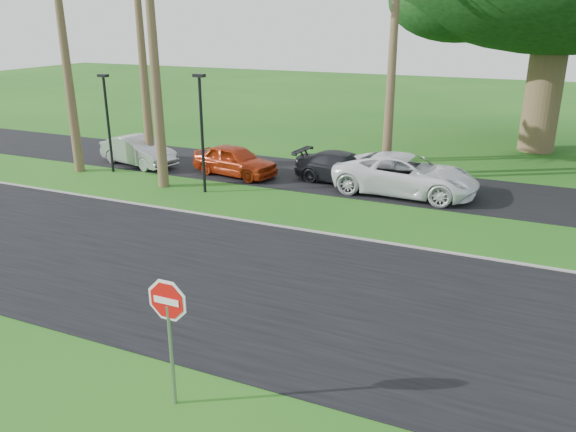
% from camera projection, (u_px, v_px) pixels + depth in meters
% --- Properties ---
extents(ground, '(120.00, 120.00, 0.00)m').
position_uv_depth(ground, '(232.00, 321.00, 13.02)').
color(ground, '#1B5415').
rests_on(ground, ground).
extents(road, '(120.00, 8.00, 0.02)m').
position_uv_depth(road, '(269.00, 285.00, 14.74)').
color(road, black).
rests_on(road, ground).
extents(parking_strip, '(120.00, 5.00, 0.02)m').
position_uv_depth(parking_strip, '(376.00, 183.00, 23.79)').
color(parking_strip, black).
rests_on(parking_strip, ground).
extents(curb, '(120.00, 0.12, 0.06)m').
position_uv_depth(curb, '(323.00, 233.00, 18.22)').
color(curb, gray).
rests_on(curb, ground).
extents(stop_sign_near, '(1.05, 0.07, 2.62)m').
position_uv_depth(stop_sign_near, '(169.00, 317.00, 9.65)').
color(stop_sign_near, gray).
rests_on(stop_sign_near, ground).
extents(streetlight_left, '(0.45, 0.25, 4.34)m').
position_uv_depth(streetlight_left, '(108.00, 117.00, 24.75)').
color(streetlight_left, black).
rests_on(streetlight_left, ground).
extents(streetlight_right, '(0.45, 0.25, 4.64)m').
position_uv_depth(streetlight_right, '(202.00, 126.00, 21.75)').
color(streetlight_right, black).
rests_on(streetlight_right, ground).
extents(car_silver, '(4.32, 2.36, 1.35)m').
position_uv_depth(car_silver, '(138.00, 151.00, 26.48)').
color(car_silver, '#A3A7AA').
rests_on(car_silver, ground).
extents(car_red, '(4.16, 2.23, 1.34)m').
position_uv_depth(car_red, '(235.00, 161.00, 24.76)').
color(car_red, '#A92B0E').
rests_on(car_red, ground).
extents(car_dark, '(4.53, 2.22, 1.27)m').
position_uv_depth(car_dark, '(345.00, 168.00, 23.64)').
color(car_dark, black).
rests_on(car_dark, ground).
extents(car_minivan, '(5.70, 2.76, 1.56)m').
position_uv_depth(car_minivan, '(406.00, 175.00, 22.09)').
color(car_minivan, white).
rests_on(car_minivan, ground).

